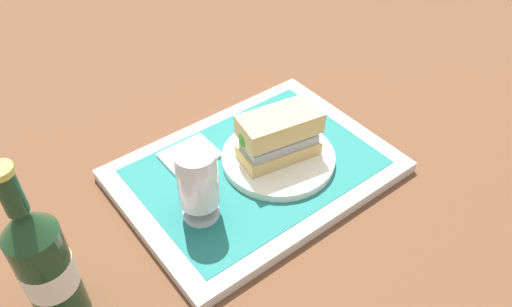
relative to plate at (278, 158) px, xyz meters
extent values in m
plane|color=brown|center=(0.04, -0.01, -0.03)|extent=(3.00, 3.00, 0.00)
cube|color=silver|center=(0.04, -0.01, -0.02)|extent=(0.44, 0.32, 0.02)
cube|color=#1E6B66|center=(0.04, -0.01, -0.01)|extent=(0.38, 0.27, 0.00)
cylinder|color=silver|center=(0.00, 0.00, 0.00)|extent=(0.19, 0.19, 0.01)
cube|color=tan|center=(0.00, 0.00, 0.02)|extent=(0.14, 0.09, 0.02)
cube|color=#9EA3A8|center=(0.00, 0.00, 0.04)|extent=(0.13, 0.08, 0.02)
cube|color=silver|center=(0.00, 0.00, 0.05)|extent=(0.12, 0.07, 0.01)
sphere|color=#47932D|center=(0.05, -0.01, 0.06)|extent=(0.04, 0.04, 0.04)
cube|color=tan|center=(0.00, 0.00, 0.07)|extent=(0.14, 0.09, 0.04)
cylinder|color=silver|center=(0.17, 0.02, 0.00)|extent=(0.06, 0.06, 0.01)
cylinder|color=silver|center=(0.17, 0.02, 0.01)|extent=(0.01, 0.01, 0.02)
cylinder|color=silver|center=(0.17, 0.02, 0.07)|extent=(0.06, 0.06, 0.09)
cylinder|color=gold|center=(0.17, 0.02, 0.05)|extent=(0.06, 0.06, 0.06)
cylinder|color=white|center=(0.17, 0.02, 0.08)|extent=(0.05, 0.05, 0.01)
cube|color=white|center=(0.11, -0.10, 0.00)|extent=(0.09, 0.07, 0.01)
cylinder|color=#19381E|center=(0.39, 0.04, 0.05)|extent=(0.06, 0.06, 0.17)
cylinder|color=silver|center=(0.39, 0.04, 0.06)|extent=(0.07, 0.07, 0.05)
cone|color=#19381E|center=(0.39, 0.04, 0.16)|extent=(0.06, 0.06, 0.04)
cylinder|color=#19381E|center=(0.39, 0.04, 0.20)|extent=(0.02, 0.02, 0.05)
camera|label=1|loc=(0.41, 0.47, 0.58)|focal=35.46mm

